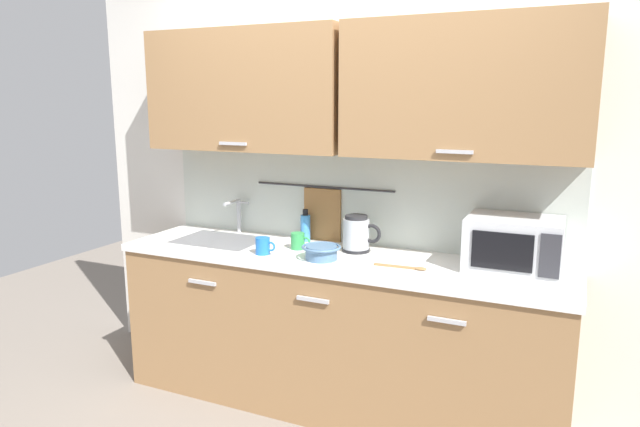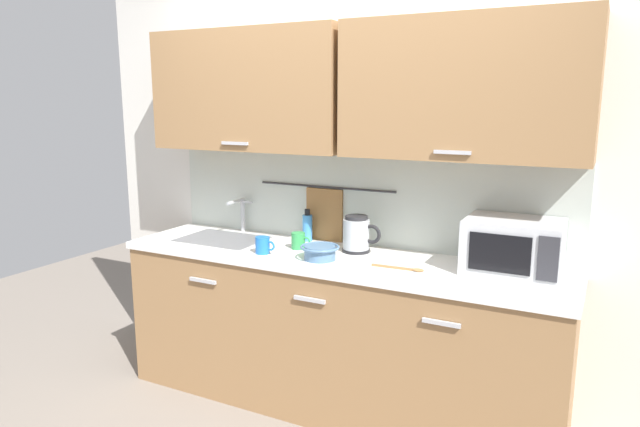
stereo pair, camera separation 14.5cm
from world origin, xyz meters
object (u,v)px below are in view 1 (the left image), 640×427
(microwave, at_px, (514,244))
(wooden_spoon, at_px, (407,267))
(mug_by_kettle, at_px, (298,241))
(mixing_bowl, at_px, (321,251))
(electric_kettle, at_px, (357,234))
(mug_near_sink, at_px, (263,246))
(dish_soap_bottle, at_px, (305,227))

(microwave, xyz_separation_m, wooden_spoon, (-0.49, -0.20, -0.13))
(microwave, distance_m, mug_by_kettle, 1.18)
(mixing_bowl, bearing_deg, electric_kettle, 64.69)
(mixing_bowl, distance_m, wooden_spoon, 0.47)
(electric_kettle, xyz_separation_m, mug_near_sink, (-0.45, -0.28, -0.05))
(electric_kettle, distance_m, dish_soap_bottle, 0.39)
(mixing_bowl, bearing_deg, microwave, 13.29)
(electric_kettle, height_order, mug_near_sink, electric_kettle)
(dish_soap_bottle, height_order, mug_by_kettle, dish_soap_bottle)
(wooden_spoon, bearing_deg, electric_kettle, 149.07)
(electric_kettle, xyz_separation_m, dish_soap_bottle, (-0.37, 0.10, -0.01))
(microwave, height_order, dish_soap_bottle, microwave)
(mug_by_kettle, bearing_deg, wooden_spoon, -9.88)
(electric_kettle, distance_m, mug_near_sink, 0.53)
(dish_soap_bottle, relative_size, mug_by_kettle, 1.63)
(mug_by_kettle, bearing_deg, dish_soap_bottle, 103.85)
(mug_near_sink, height_order, mug_by_kettle, same)
(dish_soap_bottle, distance_m, mug_by_kettle, 0.20)
(electric_kettle, relative_size, mug_by_kettle, 1.89)
(mug_near_sink, height_order, mixing_bowl, mug_near_sink)
(mug_near_sink, bearing_deg, dish_soap_bottle, 77.96)
(electric_kettle, bearing_deg, mug_near_sink, -148.67)
(dish_soap_bottle, distance_m, wooden_spoon, 0.79)
(electric_kettle, relative_size, dish_soap_bottle, 1.16)
(microwave, bearing_deg, mixing_bowl, -166.71)
(electric_kettle, distance_m, mixing_bowl, 0.27)
(mug_near_sink, relative_size, wooden_spoon, 0.43)
(microwave, height_order, mug_near_sink, microwave)
(mixing_bowl, xyz_separation_m, wooden_spoon, (0.47, 0.03, -0.04))
(electric_kettle, distance_m, wooden_spoon, 0.42)
(electric_kettle, height_order, mug_by_kettle, electric_kettle)
(mug_by_kettle, relative_size, wooden_spoon, 0.43)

